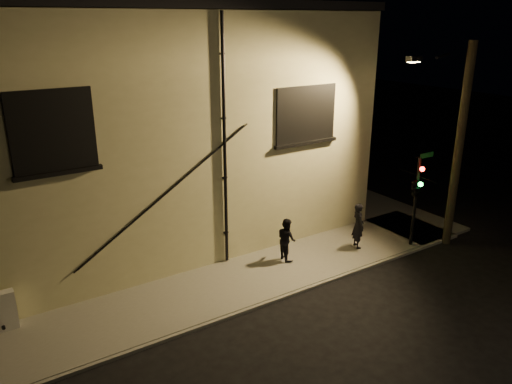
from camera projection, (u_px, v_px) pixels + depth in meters
ground at (320, 285)px, 16.29m from camera, size 90.00×90.00×0.00m
sidewalk at (273, 230)px, 20.37m from camera, size 21.00×16.00×0.12m
building at (125, 117)px, 20.40m from camera, size 16.20×12.23×8.80m
pedestrian_a at (358, 226)px, 18.43m from camera, size 0.59×0.73×1.73m
pedestrian_b at (287, 239)px, 17.52m from camera, size 0.66×0.81×1.54m
traffic_signal at (416, 187)px, 17.95m from camera, size 1.30×2.08×3.53m
streetlamp_pole at (457, 143)px, 18.03m from camera, size 2.03×1.40×7.54m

